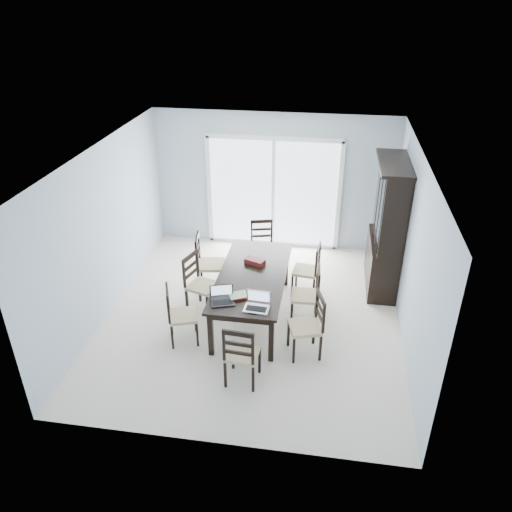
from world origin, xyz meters
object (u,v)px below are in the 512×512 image
Objects in this scene: game_box at (255,261)px; hot_tub at (263,205)px; chair_end_near at (241,350)px; dining_table at (252,279)px; laptop_dark at (222,299)px; chair_left_mid at (197,277)px; chair_left_near at (176,309)px; chair_left_far at (205,257)px; chair_right_far at (311,265)px; chair_right_near at (312,319)px; laptop_silver at (256,306)px; chair_right_mid at (311,289)px; china_hutch at (387,229)px; cell_phone at (253,313)px; chair_end_far at (262,240)px.

hot_tub is (-0.30, 3.04, -0.35)m from game_box.
dining_table is at bearing 98.04° from chair_end_near.
chair_left_mid is at bearing 106.93° from laptop_dark.
chair_left_near is 0.94× the size of chair_left_mid.
chair_left_near is at bearing -11.59° from chair_left_far.
chair_left_mid is at bearing 154.41° from chair_left_near.
chair_right_near is at bearing -170.15° from chair_right_far.
game_box is at bearing 24.59° from chair_right_near.
hot_tub is at bearing -171.84° from chair_left_mid.
chair_end_near reaches higher than game_box.
laptop_dark is at bearing 52.44° from chair_left_mid.
chair_left_near is 3.40× the size of game_box.
chair_right_mid is at bearing 56.82° from laptop_silver.
chair_right_mid reaches higher than game_box.
laptop_dark is 0.49m from laptop_silver.
chair_right_far is (-0.10, 1.53, -0.02)m from chair_right_near.
chair_right_near is 2.88× the size of laptop_dark.
china_hutch reaches higher than cell_phone.
chair_left_far is at bearing 143.81° from dining_table.
chair_end_near is at bearing -80.03° from laptop_dark.
chair_right_near is at bearing 47.23° from chair_end_near.
chair_end_far reaches higher than chair_left_near.
laptop_silver reaches higher than cell_phone.
chair_left_far is (-0.02, 0.60, 0.03)m from chair_left_mid.
china_hutch is 2.92m from cell_phone.
china_hutch reaches higher than dining_table.
laptop_dark is (-2.31, -2.05, -0.27)m from china_hutch.
chair_end_near is (-0.84, -0.78, -0.01)m from chair_right_near.
chair_right_mid is 3.56m from hot_tub.
chair_left_mid is at bearing 175.95° from dining_table.
laptop_silver is (0.48, -0.08, 0.00)m from laptop_dark.
chair_end_near is 3.06m from chair_end_far.
chair_right_mid is 2.82× the size of laptop_dark.
dining_table is 1.12m from chair_left_far.
chair_left_mid is 1.03× the size of chair_end_near.
game_box is (-0.01, 0.34, 0.12)m from dining_table.
laptop_silver is at bearing -27.41° from laptop_dark.
hot_tub is at bearing 137.61° from china_hutch.
chair_left_near is at bearing -98.97° from hot_tub.
laptop_dark is at bearing 122.00° from chair_end_near.
laptop_dark is 1.17m from game_box.
chair_left_near is 1.20m from laptop_silver.
china_hutch is 2.09× the size of chair_end_far.
laptop_dark is 4.20m from hot_tub.
chair_right_mid is at bearing 1.93° from dining_table.
chair_left_far is at bearing 128.09° from cell_phone.
china_hutch is at bearing 31.71° from dining_table.
chair_right_far reaches higher than cell_phone.
chair_left_mid is 1.07m from laptop_dark.
chair_right_near is at bearing 43.72° from chair_left_far.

